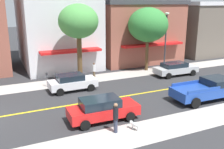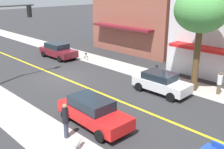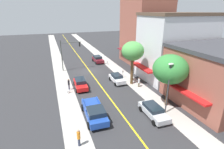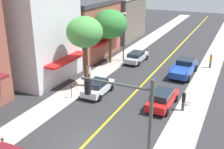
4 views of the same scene
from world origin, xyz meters
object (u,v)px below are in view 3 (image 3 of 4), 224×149
Objects in this scene: street_tree_left_near at (133,51)px; pedestrian_black_shirt at (69,84)px; maroon_sedan_left_curb at (98,59)px; small_dog at (69,91)px; red_sedan_right_curb at (80,83)px; parking_meter at (123,73)px; street_lamp at (169,83)px; blue_pickup_truck at (94,112)px; pedestrian_white_shirt at (139,82)px; street_tree_right_corner at (170,69)px; pedestrian_orange_shirt at (79,137)px; traffic_light_mast at (67,51)px; white_sedan_left_curb at (117,78)px; fire_hydrant at (107,63)px; silver_sedan_left_curb at (153,111)px.

pedestrian_black_shirt is (10.52, -1.20, -4.72)m from street_tree_left_near.
small_dog is (8.82, 14.87, -0.46)m from maroon_sedan_left_curb.
red_sedan_right_curb is 1.87m from pedestrian_black_shirt.
street_lamp is (-0.14, 12.98, 3.10)m from parking_meter.
street_lamp is 14.30m from red_sedan_right_curb.
blue_pickup_truck is at bearing -18.00° from maroon_sedan_left_curb.
red_sedan_right_curb reaches higher than small_dog.
parking_meter is 0.29× the size of red_sedan_right_curb.
pedestrian_white_shirt is (-0.66, -8.11, -3.13)m from street_lamp.
pedestrian_white_shirt is (0.58, -6.59, -4.24)m from street_tree_right_corner.
blue_pickup_truck is at bearing 52.68° from parking_meter.
pedestrian_black_shirt is 11.43m from pedestrian_white_shirt.
pedestrian_orange_shirt is at bearing -59.98° from pedestrian_white_shirt.
pedestrian_orange_shirt is at bearing -9.35° from red_sedan_right_curb.
traffic_light_mast reaches higher than pedestrian_black_shirt.
red_sedan_right_curb is 2.43m from small_dog.
pedestrian_black_shirt reaches higher than white_sedan_left_curb.
white_sedan_left_curb reaches higher than small_dog.
pedestrian_black_shirt reaches higher than small_dog.
fire_hydrant is at bearing 144.24° from red_sedan_right_curb.
blue_pickup_truck reaches higher than white_sedan_left_curb.
silver_sedan_left_curb is 14.00m from pedestrian_black_shirt.
parking_meter is 1.91× the size of small_dog.
blue_pickup_truck is 11.11m from pedestrian_white_shirt.
pedestrian_black_shirt reaches higher than silver_sedan_left_curb.
traffic_light_mast is 3.54× the size of pedestrian_orange_shirt.
silver_sedan_left_curb is 24.76m from maroon_sedan_left_curb.
blue_pickup_truck reaches higher than maroon_sedan_left_curb.
street_tree_right_corner is 1.50× the size of red_sedan_right_curb.
street_tree_right_corner is at bearing 144.26° from pedestrian_orange_shirt.
small_dog is (1.39, 11.04, -3.88)m from traffic_light_mast.
small_dog is at bearing -97.16° from traffic_light_mast.
pedestrian_orange_shirt is (9.23, 1.84, 0.25)m from silver_sedan_left_curb.
street_tree_left_near reaches higher than white_sedan_left_curb.
red_sedan_right_curb is (9.80, -9.48, -4.29)m from street_tree_right_corner.
street_tree_right_corner reaches higher than blue_pickup_truck.
street_lamp is 9.32m from blue_pickup_truck.
silver_sedan_left_curb is (1.71, 13.10, -0.15)m from parking_meter.
silver_sedan_left_curb reaches higher than fire_hydrant.
traffic_light_mast is at bearing -49.88° from street_tree_left_near.
traffic_light_mast is (10.46, -19.28, -0.87)m from street_tree_right_corner.
white_sedan_left_curb is 4.09m from pedestrian_white_shirt.
street_tree_left_near is at bearing -90.59° from street_lamp.
silver_sedan_left_curb is 13.22m from small_dog.
street_tree_right_corner is 9.93× the size of small_dog.
red_sedan_right_curb is at bearing -52.12° from street_lamp.
traffic_light_mast is (9.32, -11.06, -1.50)m from street_tree_left_near.
pedestrian_black_shirt is at bearing -46.41° from street_lamp.
parking_meter is 10.96m from small_dog.
parking_meter is 13.21m from silver_sedan_left_curb.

